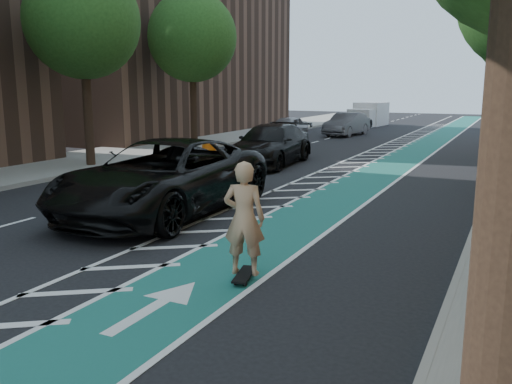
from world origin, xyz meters
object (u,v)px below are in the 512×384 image
Objects in this scene: skateboarder at (244,218)px; barrel_a at (227,164)px; suv_near at (164,177)px; suv_far at (270,145)px.

skateboarder is 2.45× the size of barrel_a.
skateboarder is 5.51m from suv_near.
suv_near is at bearing -85.99° from suv_far.
suv_near reaches higher than barrel_a.
suv_far is (-5.46, 13.01, -0.26)m from skateboarder.
barrel_a is at bearing 103.60° from suv_near.
skateboarder reaches higher than suv_far.
barrel_a is (-1.70, 6.46, -0.59)m from suv_near.
suv_near is at bearing -54.23° from skateboarder.
suv_far is at bearing 81.51° from barrel_a.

